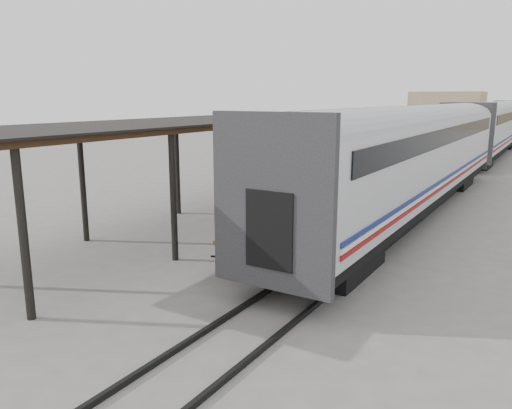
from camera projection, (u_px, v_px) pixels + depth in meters
The scene contains 10 objects.
ground at pixel (246, 250), 16.55m from camera, with size 160.00×160.00×0.00m, color slate.
train at pixel (492, 125), 42.48m from camera, with size 3.45×76.01×4.01m.
canopy at pixel (381, 111), 37.43m from camera, with size 4.90×64.30×4.15m.
rails at pixel (489, 155), 43.20m from camera, with size 1.54×150.00×0.12m.
building_left at pixel (447, 109), 89.30m from camera, with size 12.00×8.00×6.00m, color tan.
baggage_cart at pixel (257, 244), 15.01m from camera, with size 1.77×2.62×0.86m.
suitcase_stack at pixel (264, 229), 15.22m from camera, with size 1.50×1.21×0.42m.
luggage_tug at pixel (348, 175), 28.80m from camera, with size 1.16×1.63×1.32m.
porter at pixel (249, 214), 14.16m from camera, with size 0.64×0.42×1.74m, color navy.
pedestrian at pixel (325, 167), 29.50m from camera, with size 1.10×0.46×1.88m, color black.
Camera 1 is at (8.60, -13.34, 4.96)m, focal length 35.00 mm.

